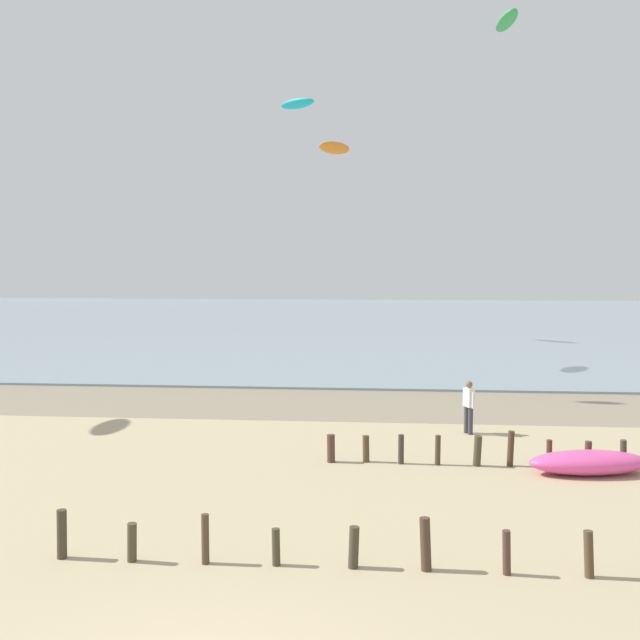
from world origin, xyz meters
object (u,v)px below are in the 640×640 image
Objects in this scene: kite_aloft_1 at (335,148)px; kite_aloft_3 at (507,20)px; kite_aloft_0 at (297,104)px; person_left_flank at (469,405)px; grounded_kite at (588,462)px.

kite_aloft_3 reaches higher than kite_aloft_1.
kite_aloft_3 is (7.00, -9.89, 3.05)m from kite_aloft_1.
kite_aloft_0 reaches higher than kite_aloft_3.
kite_aloft_3 is at bearing 64.16° from kite_aloft_1.
kite_aloft_3 is (1.68, 4.70, 13.41)m from person_left_flank.
person_left_flank reaches higher than grounded_kite.
kite_aloft_1 reaches higher than grounded_kite.
kite_aloft_1 is (-7.93, 18.89, 10.96)m from grounded_kite.
grounded_kite is 37.53m from kite_aloft_0.
person_left_flank is at bearing 113.78° from grounded_kite.
kite_aloft_0 is 1.19× the size of kite_aloft_1.
person_left_flank is 0.54× the size of kite_aloft_0.
kite_aloft_0 is (-11.40, 32.02, 15.93)m from grounded_kite.
grounded_kite is (2.61, -4.30, -0.60)m from person_left_flank.
person_left_flank is 32.87m from kite_aloft_0.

